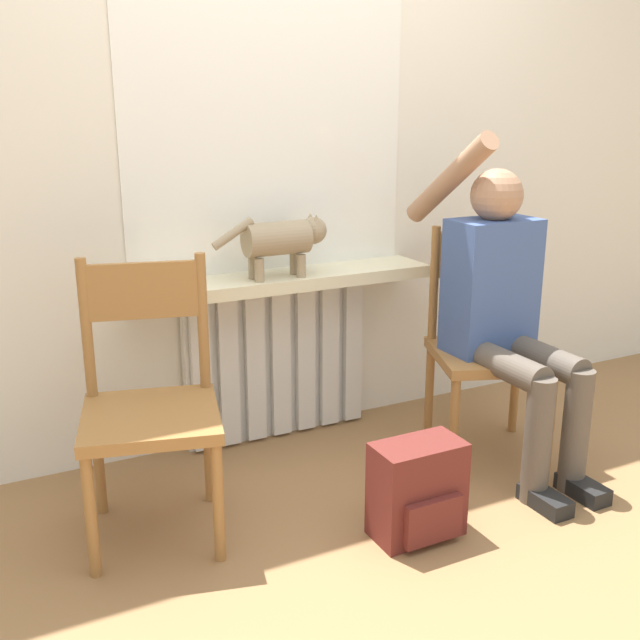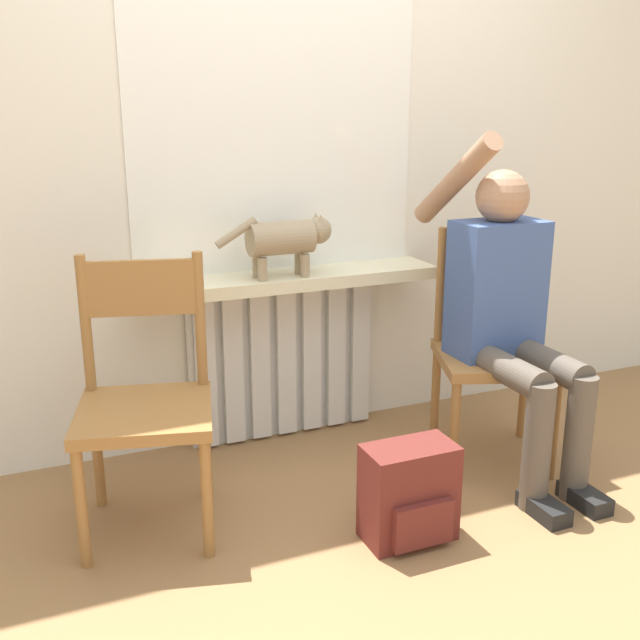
{
  "view_description": "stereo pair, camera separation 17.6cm",
  "coord_description": "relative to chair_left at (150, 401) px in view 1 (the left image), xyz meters",
  "views": [
    {
      "loc": [
        -1.19,
        -1.6,
        1.38
      ],
      "look_at": [
        0.0,
        0.75,
        0.62
      ],
      "focal_mm": 42.0,
      "sensor_mm": 36.0,
      "label": 1
    },
    {
      "loc": [
        -1.03,
        -1.67,
        1.38
      ],
      "look_at": [
        0.0,
        0.75,
        0.62
      ],
      "focal_mm": 42.0,
      "sensor_mm": 36.0,
      "label": 2
    }
  ],
  "objects": [
    {
      "name": "ground_plane",
      "position": [
        0.67,
        -0.65,
        -0.46
      ],
      "size": [
        12.0,
        12.0,
        0.0
      ],
      "primitive_type": "plane",
      "color": "olive"
    },
    {
      "name": "wall_with_window",
      "position": [
        0.67,
        0.58,
        0.89
      ],
      "size": [
        7.0,
        0.06,
        2.7
      ],
      "color": "white",
      "rests_on": "ground_plane"
    },
    {
      "name": "radiator",
      "position": [
        0.67,
        0.51,
        -0.12
      ],
      "size": [
        0.81,
        0.08,
        0.68
      ],
      "color": "silver",
      "rests_on": "ground_plane"
    },
    {
      "name": "windowsill",
      "position": [
        0.67,
        0.43,
        0.24
      ],
      "size": [
        1.24,
        0.26,
        0.05
      ],
      "color": "beige",
      "rests_on": "radiator"
    },
    {
      "name": "window_glass",
      "position": [
        0.67,
        0.55,
        0.87
      ],
      "size": [
        1.19,
        0.01,
        1.2
      ],
      "color": "white",
      "rests_on": "windowsill"
    },
    {
      "name": "chair_left",
      "position": [
        0.0,
        0.0,
        0.0
      ],
      "size": [
        0.52,
        0.52,
        0.91
      ],
      "rotation": [
        0.0,
        0.0,
        -0.25
      ],
      "color": "#9E6B38",
      "rests_on": "ground_plane"
    },
    {
      "name": "chair_right",
      "position": [
        1.36,
        -0.0,
        0.0
      ],
      "size": [
        0.55,
        0.55,
        0.91
      ],
      "rotation": [
        0.0,
        0.0,
        -0.36
      ],
      "color": "#9E6B38",
      "rests_on": "ground_plane"
    },
    {
      "name": "person",
      "position": [
        1.35,
        -0.11,
        0.18
      ],
      "size": [
        0.36,
        0.96,
        1.29
      ],
      "color": "brown",
      "rests_on": "ground_plane"
    },
    {
      "name": "cat",
      "position": [
        0.64,
        0.37,
        0.42
      ],
      "size": [
        0.47,
        0.13,
        0.25
      ],
      "color": "#9E896B",
      "rests_on": "windowsill"
    },
    {
      "name": "backpack",
      "position": [
        0.76,
        -0.43,
        -0.3
      ],
      "size": [
        0.3,
        0.2,
        0.33
      ],
      "color": "maroon",
      "rests_on": "ground_plane"
    }
  ]
}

